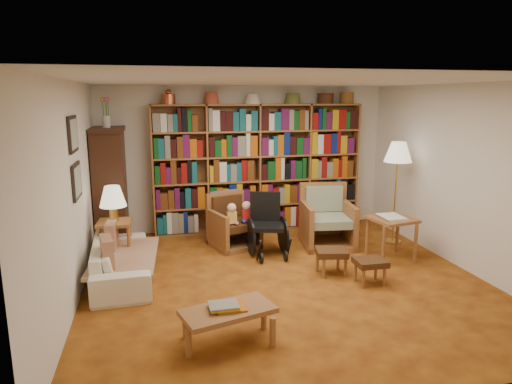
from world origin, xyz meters
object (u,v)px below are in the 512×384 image
object	(u,v)px
armchair_leather	(233,224)
footstool_b	(370,264)
sofa	(121,260)
floor_lamp	(398,156)
footstool_a	(331,254)
coffee_table	(228,313)
armchair_sage	(325,222)
wheelchair	(267,227)
side_table_lamp	(115,232)
side_table_papers	(392,224)

from	to	relation	value
armchair_leather	footstool_b	xyz separation A→B (m)	(1.41, -1.90, -0.08)
sofa	footstool_b	world-z (taller)	sofa
floor_lamp	footstool_a	bearing A→B (deg)	-145.03
footstool_b	coffee_table	xyz separation A→B (m)	(-1.97, -0.98, 0.04)
coffee_table	sofa	bearing A→B (deg)	120.59
footstool_b	armchair_sage	bearing A→B (deg)	88.94
armchair_leather	footstool_b	bearing A→B (deg)	-53.42
armchair_leather	floor_lamp	distance (m)	2.79
wheelchair	floor_lamp	size ratio (longest dim) A/B	0.57
side_table_lamp	floor_lamp	xyz separation A→B (m)	(4.30, 0.06, 0.93)
armchair_sage	side_table_papers	world-z (taller)	armchair_sage
armchair_leather	floor_lamp	xyz separation A→B (m)	(2.55, -0.45, 1.06)
footstool_a	footstool_b	bearing A→B (deg)	-49.14
side_table_lamp	armchair_leather	size ratio (longest dim) A/B	0.73
armchair_leather	footstool_a	xyz separation A→B (m)	(1.06, -1.49, -0.07)
side_table_lamp	side_table_papers	world-z (taller)	side_table_papers
floor_lamp	coffee_table	xyz separation A→B (m)	(-3.11, -2.44, -1.11)
footstool_a	coffee_table	distance (m)	2.14
armchair_sage	wheelchair	world-z (taller)	armchair_sage
side_table_lamp	footstool_b	distance (m)	3.46
wheelchair	coffee_table	world-z (taller)	wheelchair
side_table_papers	footstool_b	world-z (taller)	side_table_papers
footstool_a	footstool_b	xyz separation A→B (m)	(0.35, -0.41, -0.02)
side_table_papers	footstool_b	xyz separation A→B (m)	(-0.71, -0.77, -0.26)
floor_lamp	armchair_leather	bearing A→B (deg)	170.06
floor_lamp	side_table_papers	xyz separation A→B (m)	(-0.43, -0.69, -0.89)
armchair_sage	coffee_table	size ratio (longest dim) A/B	0.99
side_table_lamp	side_table_papers	xyz separation A→B (m)	(3.87, -0.63, 0.04)
side_table_lamp	footstool_b	bearing A→B (deg)	-23.78
footstool_a	coffee_table	xyz separation A→B (m)	(-1.62, -1.39, 0.02)
armchair_sage	side_table_papers	bearing A→B (deg)	-51.72
side_table_lamp	footstool_a	size ratio (longest dim) A/B	1.37
floor_lamp	footstool_b	size ratio (longest dim) A/B	4.27
wheelchair	floor_lamp	world-z (taller)	floor_lamp
footstool_a	sofa	bearing A→B (deg)	170.62
side_table_lamp	wheelchair	distance (m)	2.18
wheelchair	footstool_a	size ratio (longest dim) A/B	1.99
sofa	wheelchair	bearing A→B (deg)	-78.72
side_table_lamp	armchair_leather	world-z (taller)	armchair_leather
sofa	side_table_papers	size ratio (longest dim) A/B	2.61
armchair_leather	side_table_papers	size ratio (longest dim) A/B	1.31
footstool_b	side_table_papers	bearing A→B (deg)	47.35
armchair_sage	wheelchair	bearing A→B (deg)	-165.98
coffee_table	footstool_a	bearing A→B (deg)	40.72
sofa	armchair_sage	bearing A→B (deg)	-78.67
armchair_leather	footstool_a	distance (m)	1.83
side_table_papers	coffee_table	world-z (taller)	side_table_papers
armchair_leather	armchair_sage	xyz separation A→B (m)	(1.44, -0.27, 0.02)
armchair_leather	armchair_sage	distance (m)	1.47
coffee_table	side_table_lamp	bearing A→B (deg)	116.56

